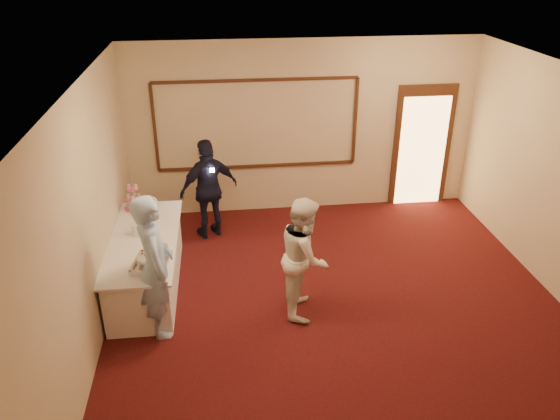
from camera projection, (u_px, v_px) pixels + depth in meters
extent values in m
plane|color=#330C0B|center=(345.00, 326.00, 6.92)|extent=(7.00, 7.00, 0.00)
cube|color=beige|center=(303.00, 128.00, 9.37)|extent=(6.00, 0.04, 3.00)
cube|color=beige|center=(82.00, 237.00, 5.93)|extent=(0.04, 7.00, 3.00)
cube|color=white|center=(360.00, 92.00, 5.59)|extent=(6.00, 7.00, 0.04)
cube|color=#331D0F|center=(258.00, 166.00, 9.54)|extent=(3.40, 0.04, 0.05)
cube|color=#331D0F|center=(256.00, 80.00, 8.88)|extent=(3.40, 0.04, 0.05)
cube|color=#331D0F|center=(155.00, 128.00, 9.02)|extent=(0.05, 0.04, 1.50)
cube|color=#331D0F|center=(355.00, 121.00, 9.39)|extent=(0.05, 0.04, 1.50)
cube|color=#331D0F|center=(422.00, 146.00, 9.74)|extent=(1.05, 0.06, 2.20)
cube|color=#FFBF66|center=(422.00, 152.00, 9.76)|extent=(0.85, 0.02, 2.00)
cube|color=white|center=(147.00, 264.00, 7.55)|extent=(0.83, 2.23, 0.74)
cube|color=white|center=(144.00, 240.00, 7.38)|extent=(0.94, 2.36, 0.03)
cube|color=#AAACB0|center=(151.00, 265.00, 6.74)|extent=(0.49, 0.58, 0.04)
ellipsoid|color=silver|center=(150.00, 258.00, 6.70)|extent=(0.33, 0.33, 0.15)
cube|color=silver|center=(161.00, 256.00, 6.88)|extent=(0.12, 0.35, 0.01)
cylinder|color=#DA5288|center=(133.00, 196.00, 8.12)|extent=(0.02, 0.02, 0.40)
cylinder|color=#DA5288|center=(135.00, 208.00, 8.20)|extent=(0.30, 0.30, 0.01)
cylinder|color=#DA5288|center=(134.00, 198.00, 8.13)|extent=(0.23, 0.23, 0.01)
cylinder|color=#DA5288|center=(132.00, 189.00, 8.06)|extent=(0.16, 0.16, 0.01)
cylinder|color=white|center=(139.00, 229.00, 7.44)|extent=(0.19, 0.19, 0.16)
cylinder|color=white|center=(138.00, 224.00, 7.41)|extent=(0.20, 0.20, 0.01)
cylinder|color=white|center=(153.00, 220.00, 7.70)|extent=(0.18, 0.18, 0.15)
cylinder|color=white|center=(152.00, 215.00, 7.66)|extent=(0.19, 0.19, 0.01)
cylinder|color=white|center=(160.00, 249.00, 7.11)|extent=(0.25, 0.25, 0.01)
cylinder|color=#965026|center=(160.00, 248.00, 7.10)|extent=(0.21, 0.21, 0.04)
imported|color=#9DC2EE|center=(155.00, 266.00, 6.47)|extent=(0.57, 0.75, 1.85)
imported|color=white|center=(305.00, 256.00, 6.90)|extent=(0.73, 0.87, 1.60)
imported|color=black|center=(209.00, 189.00, 8.71)|extent=(1.05, 0.75, 1.66)
cube|color=white|center=(212.00, 170.00, 8.37)|extent=(0.08, 0.05, 0.05)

